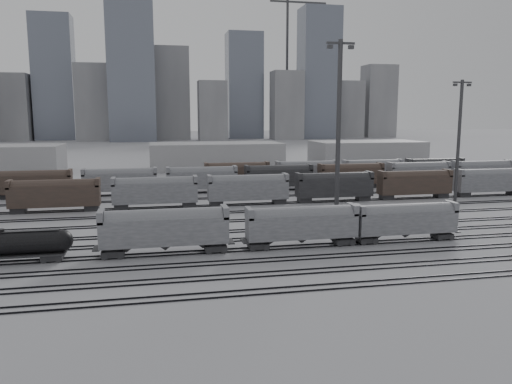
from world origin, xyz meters
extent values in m
plane|color=silver|center=(0.00, 0.00, 0.00)|extent=(900.00, 900.00, 0.00)
cube|color=black|center=(0.00, -14.72, 0.08)|extent=(220.00, 0.07, 0.16)
cube|color=black|center=(0.00, -13.28, 0.08)|extent=(220.00, 0.07, 0.16)
cube|color=black|center=(0.00, -9.72, 0.08)|extent=(220.00, 0.07, 0.16)
cube|color=black|center=(0.00, -8.28, 0.08)|extent=(220.00, 0.07, 0.16)
cube|color=black|center=(0.00, -4.72, 0.08)|extent=(220.00, 0.07, 0.16)
cube|color=black|center=(0.00, -3.28, 0.08)|extent=(220.00, 0.07, 0.16)
cube|color=black|center=(0.00, 0.28, 0.08)|extent=(220.00, 0.07, 0.16)
cube|color=black|center=(0.00, 1.72, 0.08)|extent=(220.00, 0.07, 0.16)
cube|color=black|center=(0.00, 5.28, 0.08)|extent=(220.00, 0.07, 0.16)
cube|color=black|center=(0.00, 6.72, 0.08)|extent=(220.00, 0.07, 0.16)
cube|color=black|center=(0.00, 10.28, 0.08)|extent=(220.00, 0.07, 0.16)
cube|color=black|center=(0.00, 11.72, 0.08)|extent=(220.00, 0.07, 0.16)
cube|color=black|center=(0.00, 17.28, 0.08)|extent=(220.00, 0.07, 0.16)
cube|color=black|center=(0.00, 18.72, 0.08)|extent=(220.00, 0.07, 0.16)
cube|color=black|center=(0.00, 24.28, 0.08)|extent=(220.00, 0.07, 0.16)
cube|color=black|center=(0.00, 25.72, 0.08)|extent=(220.00, 0.07, 0.16)
cube|color=black|center=(0.00, 31.28, 0.08)|extent=(220.00, 0.07, 0.16)
cube|color=black|center=(0.00, 32.72, 0.08)|extent=(220.00, 0.07, 0.16)
cube|color=black|center=(0.00, 39.28, 0.08)|extent=(220.00, 0.07, 0.16)
cube|color=black|center=(0.00, 40.72, 0.08)|extent=(220.00, 0.07, 0.16)
cube|color=black|center=(0.00, 47.28, 0.08)|extent=(220.00, 0.07, 0.16)
cube|color=black|center=(0.00, 48.72, 0.08)|extent=(220.00, 0.07, 0.16)
cube|color=black|center=(0.00, 55.28, 0.08)|extent=(220.00, 0.07, 0.16)
cube|color=black|center=(0.00, 56.72, 0.08)|extent=(220.00, 0.07, 0.16)
cube|color=black|center=(-20.98, 1.00, 0.49)|extent=(2.31, 1.86, 0.62)
cube|color=black|center=(-26.31, 1.00, 0.93)|extent=(13.76, 2.40, 0.22)
cylinder|color=black|center=(-26.31, 1.00, 2.35)|extent=(12.87, 2.57, 2.57)
sphere|color=black|center=(-19.87, 1.00, 2.35)|extent=(2.57, 2.57, 2.57)
cylinder|color=black|center=(-26.31, 1.00, 3.77)|extent=(0.89, 0.89, 0.44)
cube|color=black|center=(-26.31, 1.00, 3.68)|extent=(12.43, 0.80, 0.05)
cube|color=black|center=(-14.22, 1.00, 0.56)|extent=(2.63, 2.12, 0.71)
cube|color=black|center=(-2.08, 1.00, 0.56)|extent=(2.63, 2.12, 0.71)
cube|color=gray|center=(-8.15, 1.00, 2.93)|extent=(15.17, 3.03, 3.24)
cylinder|color=gray|center=(-8.15, 1.00, 4.15)|extent=(13.75, 2.93, 2.93)
cube|color=gray|center=(-15.43, 1.00, 4.96)|extent=(0.71, 3.03, 1.42)
cube|color=gray|center=(-0.87, 1.00, 4.96)|extent=(0.71, 3.03, 1.42)
cone|color=black|center=(-8.15, 1.00, 0.96)|extent=(2.43, 2.43, 0.91)
cube|color=black|center=(3.31, 1.00, 0.52)|extent=(2.46, 1.98, 0.66)
cube|color=black|center=(14.64, 1.00, 0.52)|extent=(2.46, 1.98, 0.66)
cube|color=gray|center=(8.97, 1.00, 2.74)|extent=(14.17, 2.83, 3.02)
cylinder|color=gray|center=(8.97, 1.00, 3.87)|extent=(12.85, 2.74, 2.74)
cube|color=gray|center=(2.17, 1.00, 4.63)|extent=(0.66, 2.83, 1.32)
cube|color=gray|center=(15.78, 1.00, 4.63)|extent=(0.66, 2.83, 1.32)
cone|color=black|center=(8.97, 1.00, 0.90)|extent=(2.27, 2.27, 0.85)
cube|color=black|center=(17.85, 1.00, 0.50)|extent=(2.38, 1.92, 0.64)
cube|color=black|center=(28.84, 1.00, 0.50)|extent=(2.38, 1.92, 0.64)
cube|color=gray|center=(23.34, 1.00, 2.65)|extent=(13.73, 2.75, 2.93)
cylinder|color=gray|center=(23.34, 1.00, 3.75)|extent=(12.45, 2.65, 2.65)
cube|color=gray|center=(16.75, 1.00, 4.49)|extent=(0.64, 2.75, 1.28)
cube|color=gray|center=(29.94, 1.00, 4.49)|extent=(0.64, 2.75, 1.28)
cone|color=black|center=(23.34, 1.00, 0.87)|extent=(2.20, 2.20, 0.82)
cylinder|color=#38383A|center=(18.82, 14.58, 13.91)|extent=(0.71, 0.71, 27.81)
cube|color=#38383A|center=(18.82, 14.58, 27.26)|extent=(4.45, 0.33, 0.33)
cube|color=#38383A|center=(17.15, 14.58, 26.70)|extent=(0.78, 0.56, 0.56)
cube|color=#38383A|center=(20.49, 14.58, 26.70)|extent=(0.78, 0.56, 0.56)
cylinder|color=#38383A|center=(44.94, 22.59, 11.39)|extent=(0.58, 0.58, 22.79)
cube|color=#38383A|center=(44.94, 22.59, 22.33)|extent=(3.65, 0.27, 0.27)
cube|color=#38383A|center=(43.57, 22.59, 21.88)|extent=(0.64, 0.46, 0.46)
cube|color=#38383A|center=(46.31, 22.59, 21.88)|extent=(0.64, 0.46, 0.46)
cube|color=#4A382F|center=(-26.00, 32.00, 2.80)|extent=(15.00, 3.00, 5.60)
cube|color=gray|center=(-9.00, 32.00, 2.80)|extent=(15.00, 3.00, 5.60)
cube|color=gray|center=(8.00, 32.00, 2.80)|extent=(15.00, 3.00, 5.60)
cube|color=black|center=(25.00, 32.00, 2.80)|extent=(15.00, 3.00, 5.60)
cube|color=#4A382F|center=(42.00, 32.00, 2.80)|extent=(15.00, 3.00, 5.60)
cube|color=gray|center=(59.00, 32.00, 2.80)|extent=(15.00, 3.00, 5.60)
cube|color=#4A382F|center=(-33.00, 48.00, 2.80)|extent=(15.00, 3.00, 5.60)
cube|color=gray|center=(-16.00, 48.00, 2.80)|extent=(15.00, 3.00, 5.60)
cube|color=gray|center=(1.00, 48.00, 2.80)|extent=(15.00, 3.00, 5.60)
cube|color=black|center=(18.00, 48.00, 2.80)|extent=(15.00, 3.00, 5.60)
cube|color=#4A382F|center=(35.00, 48.00, 2.80)|extent=(15.00, 3.00, 5.60)
cube|color=gray|center=(52.00, 48.00, 2.80)|extent=(15.00, 3.00, 5.60)
cube|color=gray|center=(69.00, 48.00, 2.80)|extent=(15.00, 3.00, 5.60)
cube|color=#4A382F|center=(10.00, 56.00, 2.80)|extent=(15.00, 3.00, 5.60)
cube|color=gray|center=(27.00, 56.00, 2.80)|extent=(15.00, 3.00, 5.60)
cube|color=gray|center=(44.00, 56.00, 2.80)|extent=(15.00, 3.00, 5.60)
cube|color=black|center=(61.00, 56.00, 2.80)|extent=(15.00, 3.00, 5.60)
cube|color=#ACACAF|center=(10.00, 95.00, 4.00)|extent=(40.00, 18.00, 8.00)
cube|color=#ACACAF|center=(60.00, 95.00, 4.00)|extent=(35.00, 18.00, 8.00)
cube|color=#969699|center=(-95.00, 280.00, 21.00)|extent=(22.00, 17.60, 42.00)
cube|color=slate|center=(-70.00, 280.00, 40.00)|extent=(25.00, 20.00, 80.00)
cube|color=#969699|center=(-45.00, 280.00, 24.00)|extent=(20.00, 16.00, 48.00)
cube|color=slate|center=(-20.00, 280.00, 47.50)|extent=(28.00, 22.40, 95.00)
cube|color=#969699|center=(5.00, 280.00, 30.00)|extent=(22.00, 17.60, 60.00)
cube|color=#969699|center=(30.00, 280.00, 19.00)|extent=(18.00, 14.40, 38.00)
cube|color=slate|center=(55.00, 280.00, 36.00)|extent=(24.00, 19.20, 72.00)
cube|color=#969699|center=(80.00, 280.00, 22.50)|extent=(20.00, 16.00, 45.00)
cube|color=slate|center=(105.00, 280.00, 44.00)|extent=(26.00, 20.80, 88.00)
cube|color=#969699|center=(130.00, 280.00, 20.00)|extent=(18.00, 14.40, 40.00)
cube|color=#969699|center=(155.00, 280.00, 26.00)|extent=(22.00, 17.60, 52.00)
cylinder|color=#38383A|center=(-30.00, 305.00, 50.00)|extent=(1.80, 1.80, 100.00)
cylinder|color=#38383A|center=(90.00, 305.00, 50.00)|extent=(1.80, 1.80, 100.00)
cube|color=#38383A|center=(98.00, 305.00, 97.00)|extent=(42.00, 1.20, 1.20)
camera|label=1|loc=(-9.38, -58.24, 16.73)|focal=35.00mm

